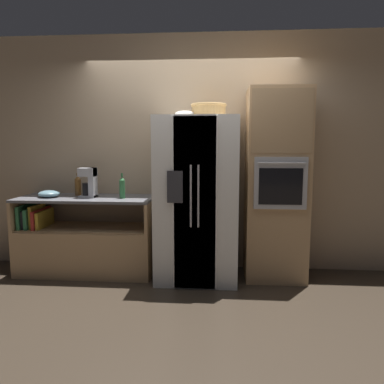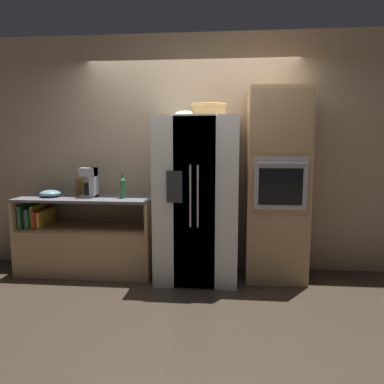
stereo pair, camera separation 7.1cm
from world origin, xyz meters
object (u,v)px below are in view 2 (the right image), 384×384
fruit_bowl (185,114)px  coffee_maker (90,181)px  bottle_tall (79,185)px  refrigerator (197,199)px  bottle_short (123,187)px  wicker_basket (209,110)px  mixing_bowl (50,193)px  wall_oven (277,185)px

fruit_bowl → coffee_maker: (-1.12, 0.04, -0.76)m
bottle_tall → coffee_maker: 0.24m
refrigerator → bottle_short: (-0.86, 0.03, 0.12)m
bottle_tall → bottle_short: bottle_short is taller
wicker_basket → bottle_tall: bearing=175.6°
fruit_bowl → mixing_bowl: bearing=179.7°
refrigerator → wicker_basket: (0.12, 0.08, 0.98)m
fruit_bowl → wicker_basket: bearing=12.2°
mixing_bowl → bottle_tall: bearing=30.5°
bottle_tall → mixing_bowl: size_ratio=1.11×
bottle_tall → coffee_maker: size_ratio=0.80×
refrigerator → mixing_bowl: (-1.73, 0.04, 0.04)m
wicker_basket → bottle_tall: 1.79m
coffee_maker → bottle_short: bearing=-6.2°
fruit_bowl → bottle_tall: bearing=172.4°
mixing_bowl → coffee_maker: bearing=4.1°
bottle_tall → bottle_short: bearing=-16.6°
refrigerator → coffee_maker: 1.27m
bottle_tall → coffee_maker: (0.19, -0.13, 0.07)m
wall_oven → wicker_basket: bearing=-179.2°
refrigerator → bottle_tall: bearing=172.0°
bottle_tall → bottle_short: size_ratio=0.95×
wicker_basket → coffee_maker: wicker_basket is taller
wicker_basket → bottle_short: wicker_basket is taller
wall_oven → wicker_basket: size_ratio=5.38×
refrigerator → coffee_maker: (-1.26, 0.07, 0.18)m
wicker_basket → coffee_maker: bearing=-179.5°
wicker_basket → fruit_bowl: size_ratio=1.76×
bottle_tall → coffee_maker: bearing=-34.6°
refrigerator → mixing_bowl: bearing=178.8°
wicker_basket → bottle_tall: (-1.57, 0.12, -0.87)m
bottle_short → bottle_tall: bearing=163.4°
mixing_bowl → coffee_maker: 0.50m
fruit_bowl → bottle_short: fruit_bowl is taller
wicker_basket → bottle_short: bearing=-176.8°
coffee_maker → refrigerator: bearing=-3.2°
wall_oven → fruit_bowl: wall_oven is taller
refrigerator → bottle_short: bearing=178.2°
refrigerator → fruit_bowl: bearing=168.8°
mixing_bowl → wall_oven: bearing=1.2°
wall_oven → bottle_short: 1.74m
wall_oven → wicker_basket: 1.12m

